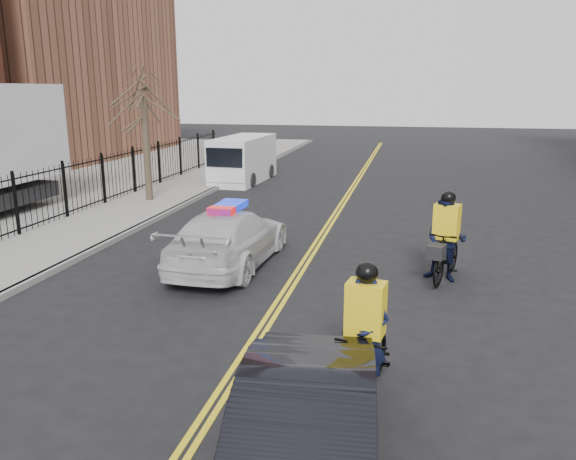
# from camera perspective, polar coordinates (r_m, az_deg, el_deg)

# --- Properties ---
(ground) EXTENTS (120.00, 120.00, 0.00)m
(ground) POSITION_cam_1_polar(r_m,az_deg,el_deg) (11.66, -1.52, -8.42)
(ground) COLOR black
(ground) RESTS_ON ground
(center_line_left) EXTENTS (0.10, 60.00, 0.01)m
(center_line_left) POSITION_cam_1_polar(r_m,az_deg,el_deg) (19.16, 4.01, 0.65)
(center_line_left) COLOR yellow
(center_line_left) RESTS_ON ground
(center_line_right) EXTENTS (0.10, 60.00, 0.01)m
(center_line_right) POSITION_cam_1_polar(r_m,az_deg,el_deg) (19.14, 4.49, 0.62)
(center_line_right) COLOR yellow
(center_line_right) RESTS_ON ground
(sidewalk) EXTENTS (3.00, 60.00, 0.15)m
(sidewalk) POSITION_cam_1_polar(r_m,az_deg,el_deg) (21.49, -15.96, 1.80)
(sidewalk) COLOR gray
(sidewalk) RESTS_ON ground
(curb) EXTENTS (0.20, 60.00, 0.15)m
(curb) POSITION_cam_1_polar(r_m,az_deg,el_deg) (20.82, -12.31, 1.64)
(curb) COLOR gray
(curb) RESTS_ON ground
(iron_fence) EXTENTS (0.12, 28.00, 2.00)m
(iron_fence) POSITION_cam_1_polar(r_m,az_deg,el_deg) (22.07, -19.56, 4.29)
(iron_fence) COLOR black
(iron_fence) RESTS_ON ground
(warehouse_far) EXTENTS (14.00, 18.00, 14.00)m
(warehouse_far) POSITION_cam_1_polar(r_m,az_deg,el_deg) (43.00, -25.22, 16.25)
(warehouse_far) COLOR brown
(warehouse_far) RESTS_ON ground
(street_tree) EXTENTS (3.20, 3.20, 4.80)m
(street_tree) POSITION_cam_1_polar(r_m,az_deg,el_deg) (22.87, -14.39, 11.38)
(street_tree) COLOR #3A2D22
(street_tree) RESTS_ON sidewalk
(police_cruiser) EXTENTS (2.21, 5.14, 1.63)m
(police_cruiser) POSITION_cam_1_polar(r_m,az_deg,el_deg) (14.54, -6.01, -0.78)
(police_cruiser) COLOR silver
(police_cruiser) RESTS_ON ground
(dark_sedan) EXTENTS (1.96, 4.55, 1.46)m
(dark_sedan) POSITION_cam_1_polar(r_m,az_deg,el_deg) (6.50, 1.55, -21.05)
(dark_sedan) COLOR black
(dark_sedan) RESTS_ON ground
(cargo_van) EXTENTS (2.19, 5.30, 2.19)m
(cargo_van) POSITION_cam_1_polar(r_m,az_deg,el_deg) (27.83, -4.65, 7.10)
(cargo_van) COLOR white
(cargo_van) RESTS_ON ground
(cyclist_near) EXTENTS (1.10, 2.23, 2.09)m
(cyclist_near) POSITION_cam_1_polar(r_m,az_deg,el_deg) (8.54, 7.72, -12.02)
(cyclist_near) COLOR black
(cyclist_near) RESTS_ON ground
(cyclist_far) EXTENTS (1.22, 2.24, 2.18)m
(cyclist_far) POSITION_cam_1_polar(r_m,az_deg,el_deg) (13.83, 15.65, -1.53)
(cyclist_far) COLOR black
(cyclist_far) RESTS_ON ground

